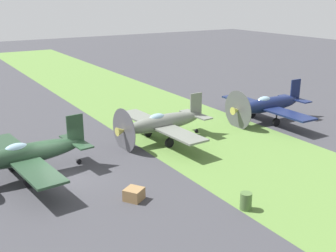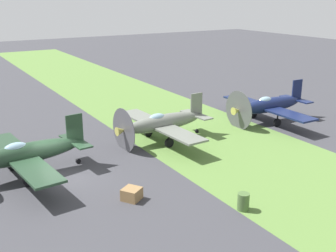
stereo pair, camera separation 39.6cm
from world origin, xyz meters
The scene contains 8 objects.
ground_plane centered at (0.00, 0.00, 0.00)m, with size 160.00×160.00×0.00m, color #38383D.
grass_verge centered at (0.00, -11.71, 0.00)m, with size 120.00×11.00×0.01m, color #567A38.
airplane_lead centered at (1.36, 1.88, 1.44)m, with size 9.72×7.70×3.45m.
airplane_wingman centered at (2.70, -8.27, 1.40)m, with size 9.42×7.45×3.36m.
airplane_trail centered at (2.34, -18.49, 1.44)m, with size 9.58×7.64×3.44m.
fuel_drum centered at (-8.43, -6.55, 0.45)m, with size 0.60×0.60×0.90m, color #476633.
supply_crate centered at (-4.55, -2.21, 0.32)m, with size 0.90×0.90×0.64m, color olive.
runway_marker_cone centered at (7.67, -6.79, 0.22)m, with size 0.36×0.36×0.44m, color orange.
Camera 2 is at (-22.81, 6.47, 10.45)m, focal length 45.00 mm.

